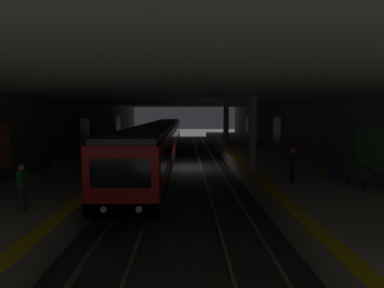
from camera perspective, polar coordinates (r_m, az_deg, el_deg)
name	(u,v)px	position (r m, az deg, el deg)	size (l,w,h in m)	color
ground_plane	(184,168)	(25.46, -1.60, -4.49)	(120.00, 120.00, 0.00)	#383A38
track_left	(210,167)	(25.52, 3.36, -4.29)	(60.00, 1.53, 0.16)	gray
track_right	(158,167)	(25.55, -6.55, -4.31)	(60.00, 1.53, 0.16)	gray
platform_left	(261,161)	(26.15, 12.92, -3.19)	(60.00, 5.30, 1.06)	#B7B2A8
platform_right	(106,162)	(26.25, -16.07, -3.24)	(60.00, 5.30, 1.06)	#B7B2A8
wall_left	(295,134)	(26.78, 19.05, 1.74)	(60.00, 0.56, 5.60)	slate
wall_right	(70,135)	(26.90, -22.19, 1.65)	(60.00, 0.56, 5.60)	slate
ceiling_slab	(183,98)	(25.06, -1.64, 8.66)	(60.00, 19.40, 0.40)	beige
pillar_near	(253,134)	(18.99, 11.47, 1.94)	(0.56, 0.56, 4.55)	gray
pillar_far	(226,125)	(31.22, 6.48, 3.55)	(0.56, 0.56, 4.55)	gray
metro_train	(162,139)	(29.85, -5.78, 0.95)	(37.65, 2.83, 3.49)	red
bench_left_near	(357,176)	(16.72, 28.91, -5.28)	(1.70, 0.47, 0.86)	#262628
bench_left_mid	(260,140)	(34.79, 12.70, 0.80)	(1.70, 0.47, 0.86)	#262628
bench_right_near	(68,154)	(24.04, -22.47, -1.77)	(1.70, 0.47, 0.86)	#262628
bench_right_mid	(116,137)	(38.66, -14.23, 1.26)	(1.70, 0.47, 0.86)	#262628
person_waiting_near	(128,139)	(31.13, -12.04, 0.95)	(0.60, 0.23, 1.69)	#242424
person_walking_mid	(292,164)	(16.21, 18.48, -3.61)	(0.60, 0.24, 1.75)	black
person_boarding	(23,186)	(12.53, -29.49, -6.94)	(0.60, 0.24, 1.72)	#3C3C3C
suitcase_rolling	(332,173)	(18.09, 25.01, -5.01)	(0.44, 0.26, 0.90)	navy
backpack_on_floor	(106,144)	(33.74, -16.08, 0.00)	(0.30, 0.20, 0.40)	black
trash_bin	(56,164)	(20.30, -24.40, -3.48)	(0.44, 0.44, 0.85)	#595B5E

